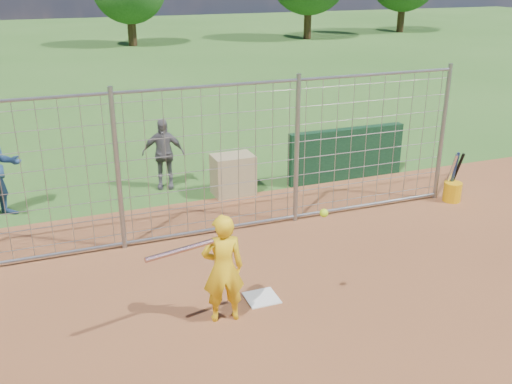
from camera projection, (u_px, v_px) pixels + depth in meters
name	position (u px, v px, depth m)	size (l,w,h in m)	color
ground	(256.00, 291.00, 7.92)	(100.00, 100.00, 0.00)	#2D591E
home_plate	(262.00, 298.00, 7.74)	(0.43, 0.43, 0.02)	silver
dugout_wall	(346.00, 154.00, 11.98)	(2.60, 0.20, 1.10)	#11381E
batter	(223.00, 269.00, 7.04)	(0.53, 0.35, 1.45)	yellow
bystander_b	(163.00, 154.00, 11.42)	(0.85, 0.35, 1.44)	#58575C
equipment_bin	(233.00, 175.00, 11.22)	(0.80, 0.55, 0.80)	tan
equipment_in_play	(216.00, 241.00, 6.61)	(2.21, 0.38, 0.37)	silver
bucket_with_bats	(452.00, 189.00, 10.92)	(0.34, 0.37, 0.98)	#E19D0B
backstop_fence	(212.00, 163.00, 9.20)	(9.08, 0.08, 2.60)	gray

